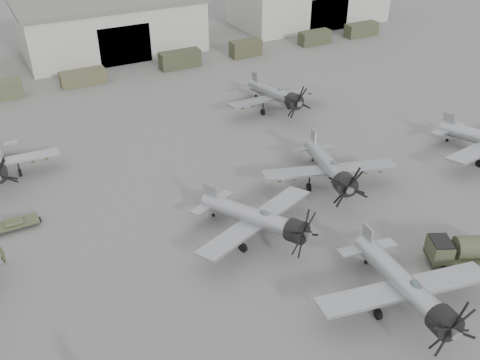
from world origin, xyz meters
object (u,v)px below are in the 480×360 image
object	(u,v)px
aircraft_near_1	(408,288)
aircraft_mid_2	(331,168)
fuel_tanker	(471,249)
aircraft_far_1	(277,95)
ground_crew	(3,255)
aircraft_mid_1	(259,219)

from	to	relation	value
aircraft_near_1	aircraft_mid_2	world-z (taller)	aircraft_near_1
aircraft_mid_2	fuel_tanker	distance (m)	14.88
aircraft_mid_2	fuel_tanker	size ratio (longest dim) A/B	1.84
aircraft_far_1	ground_crew	world-z (taller)	aircraft_far_1
aircraft_mid_1	aircraft_mid_2	size ratio (longest dim) A/B	0.95
aircraft_mid_1	aircraft_mid_2	distance (m)	10.93
aircraft_far_1	ground_crew	xyz separation A→B (m)	(-34.82, -14.93, -1.48)
fuel_tanker	aircraft_mid_2	bearing A→B (deg)	128.92
aircraft_near_1	aircraft_mid_2	distance (m)	16.91
ground_crew	aircraft_mid_2	bearing A→B (deg)	-107.36
aircraft_far_1	ground_crew	distance (m)	37.92
fuel_tanker	ground_crew	xyz separation A→B (m)	(-33.86, 17.51, -0.67)
aircraft_mid_2	aircraft_far_1	world-z (taller)	aircraft_mid_2
aircraft_mid_2	aircraft_near_1	bearing A→B (deg)	-88.99
aircraft_far_1	aircraft_near_1	bearing A→B (deg)	-105.76
aircraft_mid_1	ground_crew	bearing A→B (deg)	138.96
aircraft_mid_1	fuel_tanker	distance (m)	17.32
aircraft_mid_2	aircraft_mid_1	bearing A→B (deg)	-141.24
aircraft_near_1	aircraft_mid_1	distance (m)	13.39
aircraft_mid_1	ground_crew	distance (m)	21.32
aircraft_near_1	aircraft_mid_2	size ratio (longest dim) A/B	1.01
aircraft_near_1	aircraft_mid_1	world-z (taller)	aircraft_near_1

